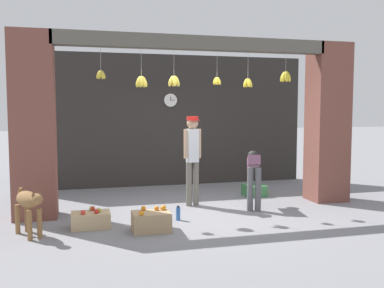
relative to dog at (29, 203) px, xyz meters
The scene contains 13 objects.
ground_plane 2.90m from the dog, 16.83° to the left, with size 60.00×60.00×0.00m, color gray.
shop_back_wall 4.66m from the dog, 52.90° to the left, with size 6.81×0.12×3.10m, color #2D2B28.
shop_pillar_left 1.55m from the dog, 90.95° to the left, with size 0.70×0.60×3.10m, color brown.
shop_pillar_right 5.70m from the dog, 11.61° to the left, with size 0.70×0.60×3.10m, color brown.
storefront_awning 3.80m from the dog, 19.06° to the left, with size 4.91×0.29×0.92m.
dog is the anchor object (origin of this frame).
shopkeeper 3.10m from the dog, 25.41° to the left, with size 0.34×0.28×1.69m.
worker_stooping 3.89m from the dog, 12.28° to the left, with size 0.43×0.77×1.03m.
fruit_crate_oranges 1.78m from the dog, ahead, with size 0.56×0.41×0.36m.
fruit_crate_apples 0.97m from the dog, 15.92° to the left, with size 0.59×0.40×0.31m.
produce_box_green 4.67m from the dog, 23.82° to the left, with size 0.43×0.42×0.23m, color #42844C.
water_bottle 2.32m from the dog, ahead, with size 0.07×0.07×0.24m.
wall_clock 4.78m from the dog, 51.60° to the left, with size 0.33×0.03×0.33m.
Camera 1 is at (-1.98, -7.24, 1.84)m, focal length 40.00 mm.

